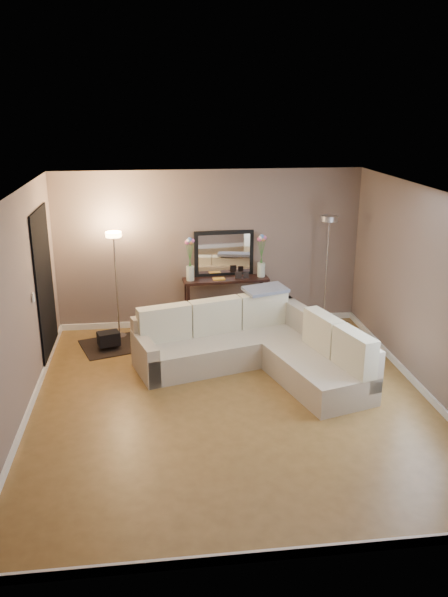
{
  "coord_description": "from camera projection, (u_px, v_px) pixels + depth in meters",
  "views": [
    {
      "loc": [
        -0.91,
        -6.52,
        3.57
      ],
      "look_at": [
        0.0,
        0.8,
        1.1
      ],
      "focal_mm": 35.0,
      "sensor_mm": 36.0,
      "label": 1
    }
  ],
  "objects": [
    {
      "name": "table_decor",
      "position": [
        226.0,
        278.0,
        9.49
      ],
      "size": [
        0.6,
        0.14,
        0.14
      ],
      "color": "gold",
      "rests_on": "console_table"
    },
    {
      "name": "flower_vase_right",
      "position": [
        261.0,
        260.0,
        9.54
      ],
      "size": [
        0.16,
        0.14,
        0.74
      ],
      "color": "silver",
      "rests_on": "console_table"
    },
    {
      "name": "baseboard_left",
      "position": [
        30.0,
        409.0,
        7.07
      ],
      "size": [
        0.03,
        5.5,
        0.1
      ],
      "primitive_type": "cube",
      "color": "white",
      "rests_on": "ground"
    },
    {
      "name": "switch_plate",
      "position": [
        33.0,
        297.0,
        7.5
      ],
      "size": [
        0.02,
        0.08,
        0.12
      ],
      "primitive_type": "cube",
      "color": "white",
      "rests_on": "ground"
    },
    {
      "name": "charcoal_rug",
      "position": [
        119.0,
        344.0,
        9.08
      ],
      "size": [
        1.33,
        1.15,
        0.01
      ],
      "primitive_type": "cube",
      "rotation": [
        0.0,
        0.0,
        0.31
      ],
      "color": "black",
      "rests_on": "floor"
    },
    {
      "name": "wall_back",
      "position": [
        209.0,
        250.0,
        9.56
      ],
      "size": [
        5.0,
        0.02,
        2.6
      ],
      "primitive_type": "cube",
      "color": "#7C685F",
      "rests_on": "ground"
    },
    {
      "name": "black_bag",
      "position": [
        109.0,
        338.0,
        8.87
      ],
      "size": [
        0.37,
        0.31,
        0.21
      ],
      "primitive_type": "cube",
      "rotation": [
        0.0,
        0.0,
        0.31
      ],
      "color": "black",
      "rests_on": "charcoal_rug"
    },
    {
      "name": "wall_right",
      "position": [
        431.0,
        296.0,
        7.26
      ],
      "size": [
        0.02,
        5.5,
        2.6
      ],
      "primitive_type": "cube",
      "color": "#7C685F",
      "rests_on": "ground"
    },
    {
      "name": "floor_lamp_unlit",
      "position": [
        327.0,
        250.0,
        9.34
      ],
      "size": [
        0.32,
        0.32,
        1.9
      ],
      "color": "silver",
      "rests_on": "floor"
    },
    {
      "name": "ceiling",
      "position": [
        233.0,
        194.0,
        6.55
      ],
      "size": [
        5.0,
        5.5,
        0.01
      ],
      "primitive_type": "cube",
      "color": "white",
      "rests_on": "ground"
    },
    {
      "name": "leaning_mirror",
      "position": [
        224.0,
        254.0,
        9.58
      ],
      "size": [
        0.99,
        0.11,
        0.77
      ],
      "color": "black",
      "rests_on": "console_table"
    },
    {
      "name": "baseboard_front",
      "position": [
        277.0,
        554.0,
        4.78
      ],
      "size": [
        5.0,
        0.03,
        0.1
      ],
      "primitive_type": "cube",
      "color": "white",
      "rests_on": "ground"
    },
    {
      "name": "console_table",
      "position": [
        221.0,
        300.0,
        9.63
      ],
      "size": [
        1.42,
        0.47,
        0.86
      ],
      "color": "black",
      "rests_on": "floor"
    },
    {
      "name": "floor_lamp_lit",
      "position": [
        115.0,
        264.0,
        9.02
      ],
      "size": [
        0.31,
        0.31,
        1.72
      ],
      "color": "silver",
      "rests_on": "floor"
    },
    {
      "name": "wall_front",
      "position": [
        282.0,
        422.0,
        4.37
      ],
      "size": [
        5.0,
        0.02,
        2.6
      ],
      "primitive_type": "cube",
      "color": "#7C685F",
      "rests_on": "ground"
    },
    {
      "name": "wall_left",
      "position": [
        16.0,
        312.0,
        6.67
      ],
      "size": [
        0.02,
        5.5,
        2.6
      ],
      "primitive_type": "cube",
      "color": "#7C685F",
      "rests_on": "ground"
    },
    {
      "name": "floor",
      "position": [
        232.0,
        401.0,
        7.38
      ],
      "size": [
        5.0,
        5.5,
        0.01
      ],
      "primitive_type": "cube",
      "color": "olive",
      "rests_on": "ground"
    },
    {
      "name": "baseboard_right",
      "position": [
        419.0,
        386.0,
        7.65
      ],
      "size": [
        0.03,
        5.5,
        0.1
      ],
      "primitive_type": "cube",
      "color": "white",
      "rests_on": "ground"
    },
    {
      "name": "doorway",
      "position": [
        45.0,
        286.0,
        8.34
      ],
      "size": [
        0.02,
        1.2,
        2.2
      ],
      "primitive_type": "cube",
      "color": "black",
      "rests_on": "ground"
    },
    {
      "name": "baseboard_back",
      "position": [
        210.0,
        321.0,
        9.93
      ],
      "size": [
        5.0,
        0.03,
        0.1
      ],
      "primitive_type": "cube",
      "color": "white",
      "rests_on": "ground"
    },
    {
      "name": "throw_blanket",
      "position": [
        266.0,
        289.0,
        8.71
      ],
      "size": [
        0.73,
        0.56,
        0.09
      ],
      "primitive_type": "cube",
      "rotation": [
        0.1,
        0.0,
        0.33
      ],
      "color": "gray",
      "rests_on": "sectional_sofa"
    },
    {
      "name": "flower_vase_left",
      "position": [
        190.0,
        263.0,
        9.33
      ],
      "size": [
        0.16,
        0.14,
        0.74
      ],
      "color": "silver",
      "rests_on": "console_table"
    },
    {
      "name": "sectional_sofa",
      "position": [
        256.0,
        346.0,
        8.19
      ],
      "size": [
        3.11,
        2.57,
        0.89
      ],
      "color": "beige",
      "rests_on": "floor"
    }
  ]
}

